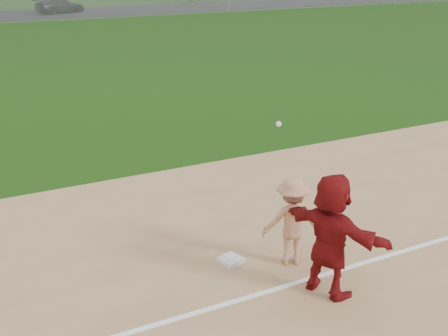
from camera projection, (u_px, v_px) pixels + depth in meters
name	position (u px, v px, depth m)	size (l,w,h in m)	color
ground	(263.00, 264.00, 9.85)	(160.00, 160.00, 0.00)	#163A0B
foul_line	(288.00, 285.00, 9.18)	(60.00, 0.10, 0.01)	white
first_base	(230.00, 260.00, 9.87)	(0.37, 0.37, 0.08)	silver
base_runner	(331.00, 235.00, 8.67)	(1.88, 0.60, 2.03)	maroon
car_right	(60.00, 6.00, 50.61)	(1.83, 4.51, 1.31)	black
first_base_play	(292.00, 221.00, 9.62)	(1.17, 0.94, 2.54)	#9C9C9F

